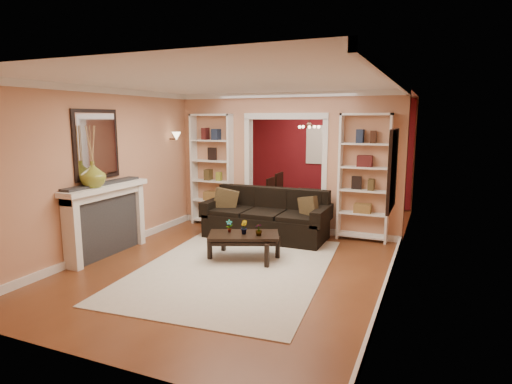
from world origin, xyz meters
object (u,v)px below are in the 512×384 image
at_px(bookshelf_right, 364,178).
at_px(fireplace, 108,221).
at_px(coffee_table, 244,247).
at_px(bookshelf_left, 212,170).
at_px(sofa, 266,214).
at_px(dining_table, 307,204).

bearing_deg(bookshelf_right, fireplace, -145.20).
xyz_separation_m(coffee_table, bookshelf_left, (-1.56, 1.85, 0.94)).
bearing_deg(fireplace, bookshelf_left, 77.95).
distance_m(coffee_table, bookshelf_left, 2.60).
bearing_deg(fireplace, coffee_table, 17.87).
distance_m(bookshelf_right, fireplace, 4.47).
height_order(sofa, bookshelf_left, bookshelf_left).
height_order(coffee_table, dining_table, dining_table).
relative_size(fireplace, dining_table, 1.15).
bearing_deg(dining_table, sofa, 175.00).
height_order(bookshelf_right, fireplace, bookshelf_right).
distance_m(bookshelf_right, dining_table, 2.31).
distance_m(bookshelf_left, bookshelf_right, 3.10).
height_order(bookshelf_left, fireplace, bookshelf_left).
height_order(bookshelf_right, dining_table, bookshelf_right).
bearing_deg(bookshelf_right, bookshelf_left, 180.00).
bearing_deg(sofa, coffee_table, -83.95).
height_order(sofa, coffee_table, sofa).
bearing_deg(coffee_table, dining_table, 66.21).
bearing_deg(bookshelf_right, coffee_table, -129.66).
distance_m(sofa, fireplace, 2.77).
bearing_deg(bookshelf_left, sofa, -22.08).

